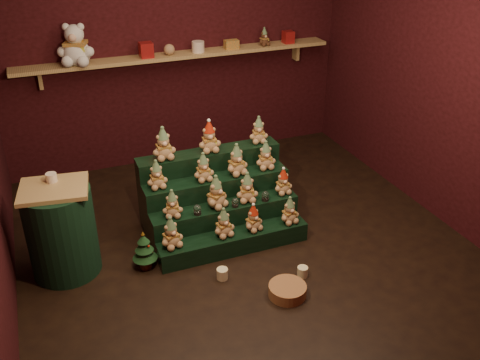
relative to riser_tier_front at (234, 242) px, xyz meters
name	(u,v)px	position (x,y,z in m)	size (l,w,h in m)	color
ground	(241,240)	(0.12, 0.12, -0.09)	(4.00, 4.00, 0.00)	black
back_wall	(175,43)	(0.12, 2.17, 1.31)	(4.00, 0.10, 2.80)	black
front_wall	(391,227)	(0.12, -1.93, 1.31)	(4.00, 0.10, 2.80)	black
right_wall	(442,72)	(2.17, 0.12, 1.31)	(0.10, 4.00, 2.80)	black
back_shelf	(179,56)	(0.12, 1.99, 1.20)	(3.60, 0.26, 0.24)	tan
riser_tier_front	(234,242)	(0.00, 0.00, 0.00)	(1.40, 0.22, 0.18)	black
riser_tier_midfront	(225,221)	(0.00, 0.22, 0.09)	(1.40, 0.22, 0.36)	black
riser_tier_midback	(217,202)	(0.00, 0.44, 0.18)	(1.40, 0.22, 0.54)	black
riser_tier_back	(210,184)	(0.00, 0.66, 0.27)	(1.40, 0.22, 0.72)	black
teddy_0	(171,233)	(-0.57, 0.02, 0.23)	(0.20, 0.18, 0.29)	tan
teddy_1	(224,222)	(-0.09, 0.01, 0.23)	(0.19, 0.17, 0.27)	tan
teddy_2	(253,218)	(0.19, 0.00, 0.22)	(0.18, 0.16, 0.25)	tan
teddy_3	(290,210)	(0.55, -0.01, 0.22)	(0.19, 0.17, 0.26)	tan
teddy_4	(172,204)	(-0.50, 0.21, 0.40)	(0.18, 0.16, 0.26)	tan
teddy_5	(216,192)	(-0.08, 0.22, 0.42)	(0.22, 0.20, 0.31)	tan
teddy_6	(247,187)	(0.22, 0.22, 0.41)	(0.20, 0.18, 0.29)	tan
teddy_7	(283,181)	(0.59, 0.23, 0.40)	(0.18, 0.16, 0.25)	tan
teddy_8	(157,175)	(-0.56, 0.46, 0.58)	(0.19, 0.17, 0.26)	tan
teddy_9	(203,167)	(-0.13, 0.44, 0.58)	(0.19, 0.17, 0.27)	tan
teddy_10	(237,160)	(0.20, 0.44, 0.60)	(0.21, 0.19, 0.30)	tan
teddy_11	(266,155)	(0.51, 0.45, 0.59)	(0.20, 0.18, 0.27)	tan
teddy_12	(163,144)	(-0.44, 0.65, 0.78)	(0.22, 0.20, 0.30)	tan
teddy_13	(209,137)	(0.01, 0.65, 0.78)	(0.21, 0.19, 0.30)	tan
teddy_14	(259,130)	(0.52, 0.67, 0.76)	(0.19, 0.17, 0.26)	tan
snow_globe_a	(197,210)	(-0.28, 0.16, 0.32)	(0.07, 0.07, 0.10)	black
snow_globe_b	(235,202)	(0.08, 0.16, 0.31)	(0.06, 0.06, 0.09)	black
snow_globe_c	(265,196)	(0.38, 0.16, 0.32)	(0.07, 0.07, 0.10)	black
side_table	(61,230)	(-1.44, 0.27, 0.32)	(0.60, 0.57, 0.82)	tan
table_ornament	(51,177)	(-1.44, 0.37, 0.77)	(0.09, 0.09, 0.07)	beige
mini_christmas_tree	(144,250)	(-0.81, 0.05, 0.09)	(0.22, 0.22, 0.37)	#432418
mug_left	(222,274)	(-0.24, -0.35, -0.04)	(0.10, 0.10, 0.10)	#F3E9B3
mug_right	(303,272)	(0.41, -0.57, -0.04)	(0.09, 0.09, 0.09)	#F3E9B3
wicker_basket	(287,290)	(0.18, -0.75, -0.04)	(0.31, 0.31, 0.10)	#AB7045
white_bear	(75,39)	(-0.98, 1.96, 1.50)	(0.38, 0.34, 0.53)	white
brown_bear	(264,37)	(1.15, 1.96, 1.33)	(0.14, 0.13, 0.20)	#522B1B
gift_tin_red_a	(146,50)	(-0.25, 1.97, 1.31)	(0.14, 0.14, 0.16)	#A11918
gift_tin_cream	(198,47)	(0.34, 1.97, 1.29)	(0.14, 0.14, 0.12)	beige
gift_tin_red_b	(288,37)	(1.46, 1.97, 1.30)	(0.12, 0.12, 0.14)	#A11918
shelf_plush_ball	(169,50)	(0.01, 1.97, 1.29)	(0.12, 0.12, 0.12)	tan
scarf_gift_box	(231,44)	(0.74, 1.97, 1.28)	(0.16, 0.10, 0.10)	orange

